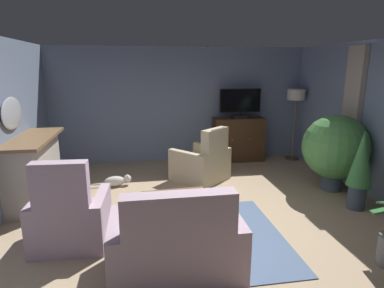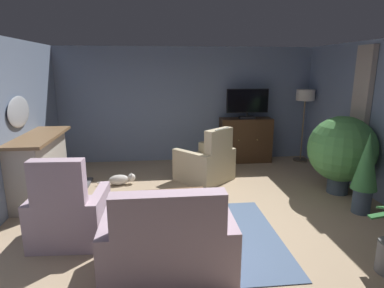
{
  "view_description": "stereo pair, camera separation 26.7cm",
  "coord_description": "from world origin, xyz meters",
  "px_view_note": "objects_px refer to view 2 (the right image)",
  "views": [
    {
      "loc": [
        -0.96,
        -4.16,
        2.23
      ],
      "look_at": [
        -0.2,
        0.45,
        1.1
      ],
      "focal_mm": 29.88,
      "sensor_mm": 36.0,
      "label": 1
    },
    {
      "loc": [
        -0.69,
        -4.19,
        2.23
      ],
      "look_at": [
        -0.2,
        0.45,
        1.1
      ],
      "focal_mm": 29.88,
      "sensor_mm": 36.0,
      "label": 2
    }
  ],
  "objects_px": {
    "fireplace": "(41,168)",
    "sofa_floral": "(169,245)",
    "armchair_facing_sofa": "(69,215)",
    "tv_cabinet": "(245,141)",
    "potted_plant_on_hearth_side": "(342,150)",
    "armchair_angled_to_table": "(206,164)",
    "coffee_table": "(174,198)",
    "floor_lamp": "(305,102)",
    "potted_plant_tall_palm_by_window": "(366,169)",
    "television": "(247,103)",
    "wall_mirror_oval": "(19,112)",
    "cat": "(121,179)",
    "tv_remote": "(164,198)"
  },
  "relations": [
    {
      "from": "armchair_angled_to_table",
      "to": "potted_plant_tall_palm_by_window",
      "type": "height_order",
      "value": "potted_plant_tall_palm_by_window"
    },
    {
      "from": "sofa_floral",
      "to": "armchair_angled_to_table",
      "type": "distance_m",
      "value": 3.03
    },
    {
      "from": "armchair_angled_to_table",
      "to": "tv_remote",
      "type": "bearing_deg",
      "value": -115.89
    },
    {
      "from": "armchair_angled_to_table",
      "to": "sofa_floral",
      "type": "bearing_deg",
      "value": -106.35
    },
    {
      "from": "television",
      "to": "potted_plant_on_hearth_side",
      "type": "height_order",
      "value": "television"
    },
    {
      "from": "armchair_angled_to_table",
      "to": "armchair_facing_sofa",
      "type": "bearing_deg",
      "value": -135.5
    },
    {
      "from": "tv_cabinet",
      "to": "television",
      "type": "distance_m",
      "value": 0.92
    },
    {
      "from": "tv_cabinet",
      "to": "potted_plant_tall_palm_by_window",
      "type": "relative_size",
      "value": 0.94
    },
    {
      "from": "tv_remote",
      "to": "cat",
      "type": "distance_m",
      "value": 1.95
    },
    {
      "from": "fireplace",
      "to": "armchair_angled_to_table",
      "type": "relative_size",
      "value": 1.36
    },
    {
      "from": "potted_plant_on_hearth_side",
      "to": "tv_remote",
      "type": "bearing_deg",
      "value": -163.72
    },
    {
      "from": "coffee_table",
      "to": "sofa_floral",
      "type": "bearing_deg",
      "value": -95.59
    },
    {
      "from": "wall_mirror_oval",
      "to": "floor_lamp",
      "type": "relative_size",
      "value": 0.49
    },
    {
      "from": "tv_cabinet",
      "to": "tv_remote",
      "type": "distance_m",
      "value": 3.64
    },
    {
      "from": "television",
      "to": "armchair_facing_sofa",
      "type": "relative_size",
      "value": 0.83
    },
    {
      "from": "television",
      "to": "coffee_table",
      "type": "relative_size",
      "value": 0.99
    },
    {
      "from": "sofa_floral",
      "to": "floor_lamp",
      "type": "distance_m",
      "value": 5.36
    },
    {
      "from": "potted_plant_tall_palm_by_window",
      "to": "potted_plant_on_hearth_side",
      "type": "distance_m",
      "value": 0.83
    },
    {
      "from": "sofa_floral",
      "to": "floor_lamp",
      "type": "bearing_deg",
      "value": 50.4
    },
    {
      "from": "tv_cabinet",
      "to": "armchair_facing_sofa",
      "type": "distance_m",
      "value": 4.63
    },
    {
      "from": "coffee_table",
      "to": "armchair_angled_to_table",
      "type": "bearing_deg",
      "value": 66.35
    },
    {
      "from": "potted_plant_tall_palm_by_window",
      "to": "cat",
      "type": "height_order",
      "value": "potted_plant_tall_palm_by_window"
    },
    {
      "from": "coffee_table",
      "to": "wall_mirror_oval",
      "type": "bearing_deg",
      "value": 155.64
    },
    {
      "from": "sofa_floral",
      "to": "armchair_facing_sofa",
      "type": "distance_m",
      "value": 1.51
    },
    {
      "from": "television",
      "to": "armchair_facing_sofa",
      "type": "xyz_separation_m",
      "value": [
        -3.24,
        -3.25,
        -1.06
      ]
    },
    {
      "from": "cat",
      "to": "tv_remote",
      "type": "bearing_deg",
      "value": -65.25
    },
    {
      "from": "tv_cabinet",
      "to": "television",
      "type": "relative_size",
      "value": 1.24
    },
    {
      "from": "coffee_table",
      "to": "cat",
      "type": "height_order",
      "value": "coffee_table"
    },
    {
      "from": "coffee_table",
      "to": "potted_plant_tall_palm_by_window",
      "type": "distance_m",
      "value": 2.95
    },
    {
      "from": "coffee_table",
      "to": "armchair_angled_to_table",
      "type": "distance_m",
      "value": 1.83
    },
    {
      "from": "wall_mirror_oval",
      "to": "potted_plant_on_hearth_side",
      "type": "height_order",
      "value": "wall_mirror_oval"
    },
    {
      "from": "fireplace",
      "to": "sofa_floral",
      "type": "bearing_deg",
      "value": -48.3
    },
    {
      "from": "tv_cabinet",
      "to": "potted_plant_on_hearth_side",
      "type": "xyz_separation_m",
      "value": [
        1.15,
        -2.12,
        0.3
      ]
    },
    {
      "from": "television",
      "to": "wall_mirror_oval",
      "type": "bearing_deg",
      "value": -158.2
    },
    {
      "from": "armchair_facing_sofa",
      "to": "potted_plant_on_hearth_side",
      "type": "distance_m",
      "value": 4.57
    },
    {
      "from": "tv_remote",
      "to": "armchair_facing_sofa",
      "type": "height_order",
      "value": "armchair_facing_sofa"
    },
    {
      "from": "tv_remote",
      "to": "potted_plant_tall_palm_by_window",
      "type": "distance_m",
      "value": 3.09
    },
    {
      "from": "television",
      "to": "fireplace",
      "type": "bearing_deg",
      "value": -157.01
    },
    {
      "from": "wall_mirror_oval",
      "to": "sofa_floral",
      "type": "relative_size",
      "value": 0.59
    },
    {
      "from": "armchair_angled_to_table",
      "to": "potted_plant_tall_palm_by_window",
      "type": "distance_m",
      "value": 2.81
    },
    {
      "from": "coffee_table",
      "to": "sofa_floral",
      "type": "relative_size",
      "value": 0.69
    },
    {
      "from": "television",
      "to": "potted_plant_on_hearth_side",
      "type": "xyz_separation_m",
      "value": [
        1.15,
        -2.06,
        -0.61
      ]
    },
    {
      "from": "tv_cabinet",
      "to": "wall_mirror_oval",
      "type": "bearing_deg",
      "value": -157.6
    },
    {
      "from": "fireplace",
      "to": "television",
      "type": "relative_size",
      "value": 1.77
    },
    {
      "from": "coffee_table",
      "to": "armchair_facing_sofa",
      "type": "relative_size",
      "value": 0.83
    },
    {
      "from": "armchair_angled_to_table",
      "to": "armchair_facing_sofa",
      "type": "xyz_separation_m",
      "value": [
        -2.12,
        -2.08,
        0.02
      ]
    },
    {
      "from": "tv_cabinet",
      "to": "coffee_table",
      "type": "distance_m",
      "value": 3.45
    },
    {
      "from": "wall_mirror_oval",
      "to": "cat",
      "type": "distance_m",
      "value": 2.13
    },
    {
      "from": "floor_lamp",
      "to": "fireplace",
      "type": "bearing_deg",
      "value": -162.75
    },
    {
      "from": "potted_plant_on_hearth_side",
      "to": "fireplace",
      "type": "bearing_deg",
      "value": 176.35
    }
  ]
}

